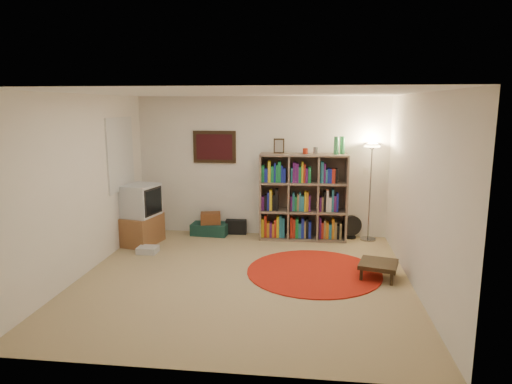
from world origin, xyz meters
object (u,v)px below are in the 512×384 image
side_table (378,265)px  suitcase (210,229)px  floor_fan (351,227)px  floor_lamp (372,160)px  bookshelf (302,198)px  tv_stand (141,215)px

side_table → suitcase: bearing=146.1°
floor_fan → side_table: bearing=-102.8°
floor_lamp → floor_fan: (-0.29, 0.07, -1.21)m
floor_lamp → side_table: 2.21m
bookshelf → floor_lamp: size_ratio=1.06×
tv_stand → side_table: size_ratio=1.70×
tv_stand → suitcase: (1.04, 0.70, -0.39)m
suitcase → bookshelf: bearing=1.5°
floor_fan → side_table: 1.91m
bookshelf → floor_fan: 1.04m
bookshelf → side_table: (1.09, -1.78, -0.54)m
floor_fan → side_table: size_ratio=0.69×
suitcase → side_table: side_table is taller
floor_fan → suitcase: (-2.56, -0.04, -0.10)m
side_table → floor_lamp: bearing=87.4°
floor_lamp → suitcase: (-2.84, 0.03, -1.32)m
bookshelf → tv_stand: 2.79m
floor_fan → suitcase: floor_fan is taller
tv_stand → side_table: 3.98m
floor_lamp → floor_fan: 1.25m
suitcase → side_table: size_ratio=1.13×
floor_fan → side_table: floor_fan is taller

